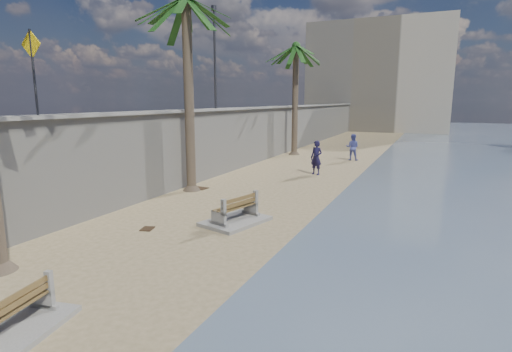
% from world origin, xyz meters
% --- Properties ---
extents(ground_plane, '(140.00, 140.00, 0.00)m').
position_xyz_m(ground_plane, '(0.00, 0.00, 0.00)').
color(ground_plane, tan).
extents(seawall, '(0.45, 70.00, 3.50)m').
position_xyz_m(seawall, '(-5.20, 20.00, 1.75)').
color(seawall, gray).
rests_on(seawall, ground_plane).
extents(wall_cap, '(0.80, 70.00, 0.12)m').
position_xyz_m(wall_cap, '(-5.20, 20.00, 3.55)').
color(wall_cap, gray).
rests_on(wall_cap, seawall).
extents(end_building, '(18.00, 12.00, 14.00)m').
position_xyz_m(end_building, '(-2.00, 52.00, 7.00)').
color(end_building, '#B7AA93').
rests_on(end_building, ground_plane).
extents(bench_near, '(1.65, 2.13, 0.80)m').
position_xyz_m(bench_near, '(-0.87, -2.52, 0.35)').
color(bench_near, gray).
rests_on(bench_near, ground_plane).
extents(bench_far, '(2.00, 2.49, 0.91)m').
position_xyz_m(bench_far, '(-0.26, 4.81, 0.40)').
color(bench_far, gray).
rests_on(bench_far, ground_plane).
extents(palm_mid, '(5.00, 5.00, 9.10)m').
position_xyz_m(palm_mid, '(-4.33, 8.35, 8.07)').
color(palm_mid, brown).
rests_on(palm_mid, ground_plane).
extents(palm_back, '(5.00, 5.00, 8.77)m').
position_xyz_m(palm_back, '(-4.05, 21.83, 7.74)').
color(palm_back, brown).
rests_on(palm_back, ground_plane).
extents(pedestrian_sign, '(0.78, 0.07, 2.40)m').
position_xyz_m(pedestrian_sign, '(-5.00, 1.50, 5.15)').
color(pedestrian_sign, '#2D2D33').
rests_on(pedestrian_sign, wall_cap).
extents(streetlight, '(0.28, 0.28, 5.12)m').
position_xyz_m(streetlight, '(-5.10, 12.00, 6.64)').
color(streetlight, '#2D2D33').
rests_on(streetlight, wall_cap).
extents(person_a, '(0.90, 0.75, 2.16)m').
position_xyz_m(person_a, '(-0.26, 14.49, 1.08)').
color(person_a, '#181439').
rests_on(person_a, ground_plane).
extents(person_b, '(1.00, 0.79, 1.99)m').
position_xyz_m(person_b, '(0.50, 20.67, 1.00)').
color(person_b, '#5158A7').
rests_on(person_b, ground_plane).
extents(debris_c, '(0.73, 0.60, 0.03)m').
position_xyz_m(debris_c, '(-4.19, 8.83, 0.01)').
color(debris_c, '#382616').
rests_on(debris_c, ground_plane).
extents(debris_d, '(0.48, 0.53, 0.03)m').
position_xyz_m(debris_d, '(-2.52, 3.06, 0.01)').
color(debris_d, '#382616').
rests_on(debris_d, ground_plane).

